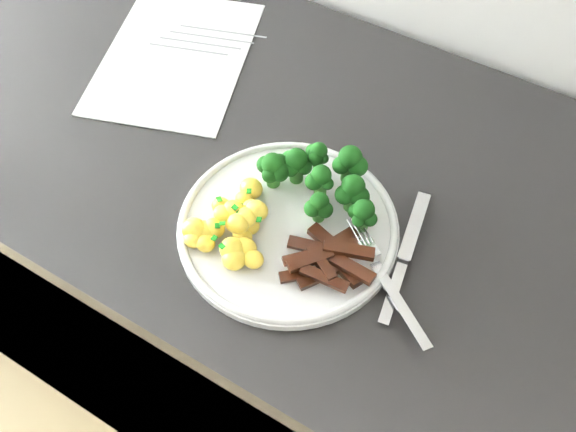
{
  "coord_description": "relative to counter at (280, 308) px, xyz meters",
  "views": [
    {
      "loc": [
        0.38,
        1.18,
        1.59
      ],
      "look_at": [
        0.15,
        1.56,
        0.96
      ],
      "focal_mm": 39.35,
      "sensor_mm": 36.0,
      "label": 1
    }
  ],
  "objects": [
    {
      "name": "knife",
      "position": [
        0.23,
        -0.09,
        0.47
      ],
      "size": [
        0.05,
        0.19,
        0.02
      ],
      "color": "silver",
      "rests_on": "plate"
    },
    {
      "name": "plate",
      "position": [
        0.08,
        -0.1,
        0.47
      ],
      "size": [
        0.28,
        0.28,
        0.02
      ],
      "color": "silver",
      "rests_on": "counter"
    },
    {
      "name": "beef_strips",
      "position": [
        0.15,
        -0.12,
        0.49
      ],
      "size": [
        0.12,
        0.11,
        0.03
      ],
      "color": "black",
      "rests_on": "plate"
    },
    {
      "name": "counter",
      "position": [
        0.0,
        0.0,
        0.0
      ],
      "size": [
        2.48,
        0.62,
        0.93
      ],
      "color": "black",
      "rests_on": "ground"
    },
    {
      "name": "potatoes",
      "position": [
        0.02,
        -0.15,
        0.49
      ],
      "size": [
        0.11,
        0.13,
        0.04
      ],
      "color": "yellow",
      "rests_on": "plate"
    },
    {
      "name": "recipe_paper",
      "position": [
        -0.24,
        0.09,
        0.47
      ],
      "size": [
        0.3,
        0.36,
        0.0
      ],
      "color": "silver",
      "rests_on": "counter"
    },
    {
      "name": "fork",
      "position": [
        0.22,
        -0.12,
        0.48
      ],
      "size": [
        0.16,
        0.12,
        0.02
      ],
      "color": "silver",
      "rests_on": "plate"
    },
    {
      "name": "broccoli",
      "position": [
        0.09,
        -0.04,
        0.51
      ],
      "size": [
        0.17,
        0.11,
        0.07
      ],
      "color": "#2D6522",
      "rests_on": "plate"
    }
  ]
}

